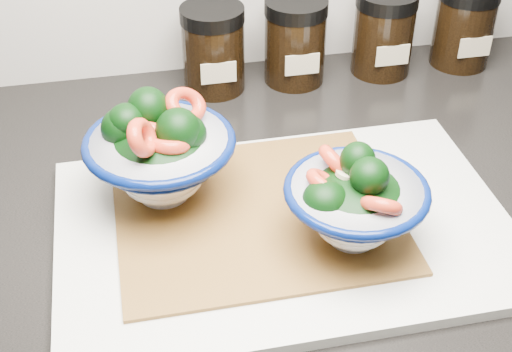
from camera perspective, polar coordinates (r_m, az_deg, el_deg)
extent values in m
cube|color=black|center=(0.82, 11.04, -1.34)|extent=(3.50, 0.60, 0.04)
cube|color=silver|center=(0.72, 2.30, -4.15)|extent=(0.45, 0.30, 0.01)
cube|color=olive|center=(0.72, 0.00, -2.92)|extent=(0.28, 0.24, 0.00)
cylinder|color=white|center=(0.74, -7.39, -1.05)|extent=(0.05, 0.05, 0.01)
ellipsoid|color=white|center=(0.73, -7.49, -0.02)|extent=(0.08, 0.08, 0.04)
torus|color=#051551|center=(0.71, -7.76, 2.69)|extent=(0.15, 0.15, 0.01)
torus|color=#051551|center=(0.72, -7.66, 1.67)|extent=(0.13, 0.13, 0.00)
ellipsoid|color=black|center=(0.72, -7.68, 1.96)|extent=(0.11, 0.11, 0.05)
ellipsoid|color=black|center=(0.72, -10.76, 3.74)|extent=(0.04, 0.04, 0.04)
cylinder|color=#477233|center=(0.73, -10.63, 2.82)|extent=(0.02, 0.02, 0.03)
ellipsoid|color=black|center=(0.72, -8.63, 5.36)|extent=(0.04, 0.04, 0.04)
cylinder|color=#477233|center=(0.73, -8.53, 4.38)|extent=(0.01, 0.02, 0.03)
ellipsoid|color=black|center=(0.70, -6.24, 3.55)|extent=(0.05, 0.05, 0.05)
cylinder|color=#477233|center=(0.71, -6.16, 2.48)|extent=(0.01, 0.01, 0.03)
ellipsoid|color=black|center=(0.70, -5.80, 3.42)|extent=(0.05, 0.05, 0.04)
cylinder|color=#477233|center=(0.71, -5.72, 2.34)|extent=(0.02, 0.01, 0.03)
ellipsoid|color=black|center=(0.71, -10.35, 4.47)|extent=(0.04, 0.04, 0.03)
cylinder|color=#477233|center=(0.72, -10.25, 3.63)|extent=(0.02, 0.01, 0.02)
torus|color=red|center=(0.69, -7.06, 2.54)|extent=(0.06, 0.06, 0.03)
torus|color=red|center=(0.67, -9.10, 3.04)|extent=(0.04, 0.06, 0.06)
torus|color=red|center=(0.71, -5.71, 3.86)|extent=(0.05, 0.06, 0.05)
torus|color=red|center=(0.72, -5.65, 5.66)|extent=(0.05, 0.05, 0.05)
torus|color=red|center=(0.71, -8.58, 3.44)|extent=(0.05, 0.05, 0.05)
cylinder|color=#CCBC8E|center=(0.72, -6.97, 4.39)|extent=(0.02, 0.02, 0.01)
cylinder|color=#CCBC8E|center=(0.69, -5.89, 3.10)|extent=(0.02, 0.02, 0.01)
cylinder|color=white|center=(0.69, 7.71, -4.55)|extent=(0.05, 0.05, 0.01)
ellipsoid|color=white|center=(0.68, 7.81, -3.62)|extent=(0.08, 0.08, 0.03)
torus|color=#051551|center=(0.66, 8.07, -1.15)|extent=(0.14, 0.14, 0.01)
torus|color=#051551|center=(0.67, 7.97, -2.08)|extent=(0.11, 0.11, 0.00)
ellipsoid|color=black|center=(0.67, 8.00, -1.82)|extent=(0.10, 0.10, 0.05)
ellipsoid|color=black|center=(0.67, 8.55, -0.73)|extent=(0.04, 0.04, 0.04)
cylinder|color=#477233|center=(0.68, 8.44, -1.71)|extent=(0.01, 0.01, 0.03)
ellipsoid|color=black|center=(0.66, 8.14, 1.25)|extent=(0.03, 0.03, 0.04)
cylinder|color=#477233|center=(0.67, 8.05, 0.43)|extent=(0.01, 0.01, 0.02)
ellipsoid|color=black|center=(0.64, 5.55, -1.94)|extent=(0.04, 0.04, 0.04)
cylinder|color=#477233|center=(0.65, 5.48, -2.95)|extent=(0.01, 0.02, 0.03)
ellipsoid|color=black|center=(0.64, 9.07, 0.02)|extent=(0.04, 0.04, 0.03)
cylinder|color=#477233|center=(0.65, 8.96, -0.87)|extent=(0.01, 0.02, 0.02)
torus|color=red|center=(0.63, 9.97, -2.39)|extent=(0.06, 0.05, 0.05)
torus|color=red|center=(0.65, 5.53, -0.62)|extent=(0.05, 0.06, 0.04)
torus|color=red|center=(0.67, 6.33, 1.14)|extent=(0.05, 0.06, 0.05)
cylinder|color=#CCBC8E|center=(0.66, 7.22, 0.13)|extent=(0.02, 0.02, 0.01)
cylinder|color=black|center=(0.93, -3.41, 9.61)|extent=(0.08, 0.08, 0.09)
cylinder|color=black|center=(0.91, -3.54, 12.77)|extent=(0.08, 0.08, 0.02)
cube|color=#C6B793|center=(0.90, -3.01, 8.23)|extent=(0.04, 0.00, 0.03)
cylinder|color=black|center=(0.95, 3.13, 10.23)|extent=(0.08, 0.08, 0.09)
cylinder|color=black|center=(0.93, 3.24, 13.34)|extent=(0.08, 0.08, 0.02)
cube|color=#C6B793|center=(0.92, 3.72, 8.89)|extent=(0.04, 0.00, 0.03)
cylinder|color=black|center=(0.99, 10.11, 10.74)|extent=(0.08, 0.08, 0.09)
cube|color=#C6B793|center=(0.96, 10.87, 9.45)|extent=(0.05, 0.00, 0.03)
cylinder|color=black|center=(1.04, 16.24, 11.05)|extent=(0.08, 0.08, 0.09)
cube|color=#C6B793|center=(1.01, 17.12, 9.82)|extent=(0.04, 0.00, 0.03)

